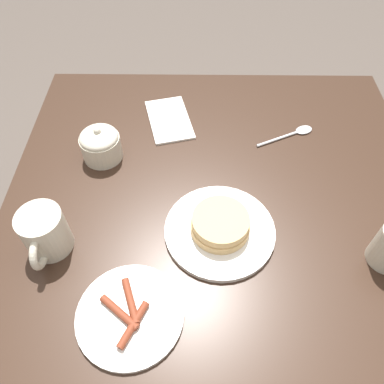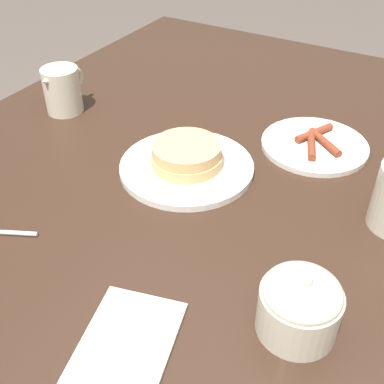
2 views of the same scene
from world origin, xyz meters
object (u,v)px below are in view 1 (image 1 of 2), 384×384
(coffee_mug, at_px, (45,233))
(sugar_bowl, at_px, (101,144))
(napkin, at_px, (169,120))
(pancake_plate, at_px, (218,227))
(spoon, at_px, (295,133))
(side_plate_bacon, at_px, (130,315))

(coffee_mug, distance_m, sugar_bowl, 0.27)
(napkin, bearing_deg, coffee_mug, -29.57)
(pancake_plate, xyz_separation_m, coffee_mug, (0.04, -0.34, 0.03))
(pancake_plate, relative_size, napkin, 1.20)
(pancake_plate, relative_size, sugar_bowl, 2.41)
(napkin, bearing_deg, spoon, 81.51)
(side_plate_bacon, relative_size, napkin, 1.01)
(pancake_plate, height_order, spoon, pancake_plate)
(sugar_bowl, bearing_deg, spoon, 99.95)
(pancake_plate, xyz_separation_m, side_plate_bacon, (0.18, -0.17, -0.01))
(napkin, bearing_deg, pancake_plate, 18.71)
(pancake_plate, xyz_separation_m, spoon, (-0.31, 0.21, -0.01))
(sugar_bowl, height_order, napkin, sugar_bowl)
(side_plate_bacon, xyz_separation_m, spoon, (-0.49, 0.38, -0.00))
(side_plate_bacon, height_order, coffee_mug, coffee_mug)
(pancake_plate, relative_size, side_plate_bacon, 1.19)
(pancake_plate, distance_m, sugar_bowl, 0.35)
(coffee_mug, bearing_deg, spoon, 121.74)
(spoon, bearing_deg, coffee_mug, -58.26)
(side_plate_bacon, height_order, sugar_bowl, sugar_bowl)
(coffee_mug, xyz_separation_m, sugar_bowl, (-0.26, 0.07, -0.01))
(pancake_plate, distance_m, side_plate_bacon, 0.25)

